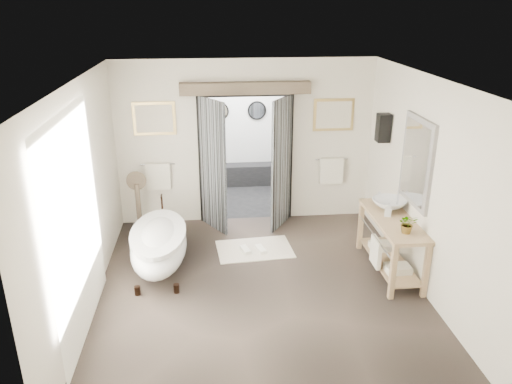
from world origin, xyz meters
The scene contains 13 objects.
ground_plane centered at (0.00, 0.00, 0.00)m, with size 5.00×5.00×0.00m, color #504239.
room_shell centered at (-0.04, -0.12, 1.86)m, with size 4.52×5.02×2.91m.
shower_room centered at (0.00, 3.99, 0.91)m, with size 2.22×2.01×2.51m.
back_wall_dressing centered at (0.00, 2.32, 1.56)m, with size 3.82×0.75×2.52m.
clawfoot_tub centered at (-1.43, 0.71, 0.43)m, with size 0.81×1.81×0.88m.
vanity centered at (1.95, 0.37, 0.51)m, with size 0.57×1.60×0.85m.
pedestal_mirror centered at (-1.88, 2.06, 0.48)m, with size 0.33×0.22×1.13m.
rug centered at (0.04, 1.23, 0.01)m, with size 1.20×0.80×0.01m, color beige.
slippers centered at (0.01, 1.16, 0.04)m, with size 0.42×0.29×0.05m.
basin centered at (2.01, 0.68, 0.94)m, with size 0.51×0.51×0.18m, color white.
plant centered at (1.99, -0.10, 0.99)m, with size 0.25×0.21×0.27m, color gray.
soap_bottle_a centered at (1.92, 0.48, 0.95)m, with size 0.09×0.09×0.20m, color gray.
soap_bottle_b centered at (1.97, 1.02, 0.93)m, with size 0.13×0.13×0.17m, color gray.
Camera 1 is at (-0.64, -5.97, 3.81)m, focal length 35.00 mm.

